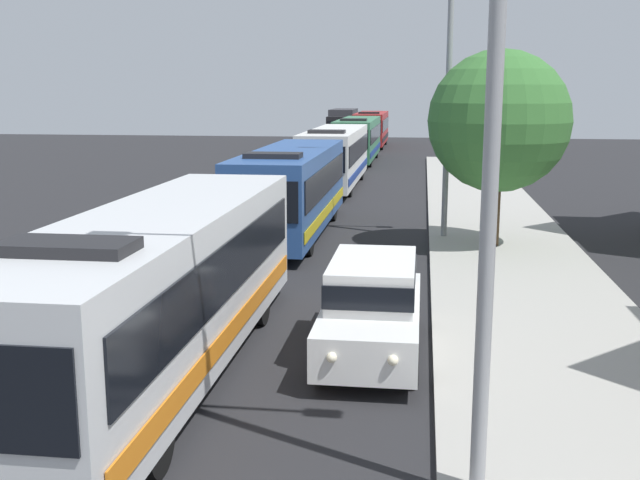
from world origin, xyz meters
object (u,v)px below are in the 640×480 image
(streetlamp_mid, at_px, (448,87))
(roadside_tree, at_px, (499,121))
(bus_lead, at_px, (161,286))
(bus_second_in_line, at_px, (292,188))
(bus_rear, at_px, (371,128))
(white_suv, at_px, (372,303))
(streetlamp_near, at_px, (496,61))
(bus_fourth_in_line, at_px, (358,138))
(box_truck_oncoming, at_px, (343,124))
(bus_middle, at_px, (335,155))

(streetlamp_mid, distance_m, roadside_tree, 2.39)
(bus_lead, xyz_separation_m, bus_second_in_line, (-0.00, 13.81, -0.00))
(bus_lead, bearing_deg, streetlamp_mid, 68.27)
(bus_rear, height_order, white_suv, bus_rear)
(bus_second_in_line, distance_m, white_suv, 12.74)
(streetlamp_near, bearing_deg, bus_rear, 95.19)
(white_suv, bearing_deg, bus_fourth_in_line, 95.29)
(white_suv, height_order, streetlamp_near, streetlamp_near)
(box_truck_oncoming, bearing_deg, streetlamp_near, -82.52)
(bus_lead, height_order, bus_middle, same)
(bus_lead, distance_m, bus_second_in_line, 13.81)
(bus_middle, xyz_separation_m, streetlamp_mid, (5.40, -13.86, 3.52))
(bus_second_in_line, height_order, white_suv, bus_second_in_line)
(bus_lead, xyz_separation_m, white_suv, (3.70, 1.64, -0.66))
(roadside_tree, bearing_deg, streetlamp_near, -95.71)
(roadside_tree, bearing_deg, streetlamp_mid, 137.25)
(bus_middle, distance_m, roadside_tree, 17.01)
(bus_middle, height_order, bus_fourth_in_line, same)
(bus_second_in_line, distance_m, bus_rear, 41.96)
(bus_lead, bearing_deg, roadside_tree, 60.03)
(box_truck_oncoming, relative_size, streetlamp_mid, 0.96)
(bus_second_in_line, relative_size, roadside_tree, 1.78)
(white_suv, bearing_deg, bus_rear, 93.91)
(bus_fourth_in_line, bearing_deg, bus_lead, -90.00)
(bus_second_in_line, distance_m, box_truck_oncoming, 48.95)
(bus_fourth_in_line, height_order, bus_rear, same)
(bus_second_in_line, bearing_deg, bus_lead, -90.00)
(streetlamp_near, height_order, streetlamp_mid, streetlamp_near)
(bus_rear, bearing_deg, bus_second_in_line, -90.00)
(bus_second_in_line, height_order, bus_fourth_in_line, same)
(bus_middle, bearing_deg, bus_fourth_in_line, 90.00)
(white_suv, distance_m, roadside_tree, 11.39)
(streetlamp_mid, bearing_deg, white_suv, -98.13)
(white_suv, xyz_separation_m, streetlamp_near, (1.70, -5.26, 4.45))
(bus_rear, distance_m, streetlamp_near, 59.76)
(box_truck_oncoming, bearing_deg, white_suv, -83.45)
(bus_lead, bearing_deg, white_suv, 23.89)
(bus_middle, bearing_deg, bus_rear, 90.00)
(bus_second_in_line, relative_size, box_truck_oncoming, 1.38)
(bus_rear, bearing_deg, box_truck_oncoming, 115.64)
(streetlamp_near, bearing_deg, roadside_tree, 84.29)
(streetlamp_mid, bearing_deg, box_truck_oncoming, 100.05)
(bus_middle, xyz_separation_m, white_suv, (3.70, -25.77, -0.66))
(bus_middle, relative_size, streetlamp_near, 1.36)
(bus_fourth_in_line, height_order, box_truck_oncoming, bus_fourth_in_line)
(box_truck_oncoming, height_order, streetlamp_mid, streetlamp_mid)
(bus_lead, height_order, box_truck_oncoming, bus_lead)
(bus_middle, bearing_deg, bus_lead, -90.00)
(bus_fourth_in_line, bearing_deg, bus_second_in_line, -90.00)
(bus_rear, xyz_separation_m, streetlamp_mid, (5.40, -42.22, 3.52))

